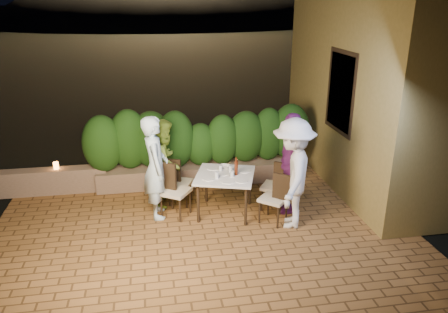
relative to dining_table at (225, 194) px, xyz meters
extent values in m
plane|color=black|center=(-0.47, -0.86, -0.40)|extent=(400.00, 400.00, 0.00)
cube|color=brown|center=(-0.47, -0.36, -0.45)|extent=(7.00, 6.00, 0.15)
cube|color=olive|center=(3.13, 1.14, 2.12)|extent=(1.60, 5.00, 5.00)
cube|color=black|center=(2.35, 0.64, 1.62)|extent=(0.08, 1.00, 1.40)
cube|color=black|center=(2.34, 0.64, 1.62)|extent=(0.06, 1.15, 1.55)
cube|color=#7D634F|center=(-0.27, 1.44, -0.17)|extent=(4.20, 0.55, 0.40)
cube|color=#7D634F|center=(-3.27, 1.44, -0.12)|extent=(2.20, 0.30, 0.50)
ellipsoid|color=black|center=(1.53, 59.14, -4.38)|extent=(52.00, 40.00, 22.00)
cylinder|color=white|center=(-0.31, -0.15, 0.38)|extent=(0.22, 0.22, 0.01)
cylinder|color=white|center=(-0.15, 0.32, 0.38)|extent=(0.24, 0.24, 0.01)
cylinder|color=white|center=(0.23, -0.33, 0.38)|extent=(0.21, 0.21, 0.01)
cylinder|color=white|center=(0.36, 0.10, 0.38)|extent=(0.24, 0.24, 0.01)
cylinder|color=white|center=(-0.03, 0.03, 0.38)|extent=(0.22, 0.22, 0.01)
cylinder|color=white|center=(-0.01, -0.32, 0.38)|extent=(0.23, 0.23, 0.01)
cylinder|color=silver|center=(-0.17, -0.14, 0.43)|extent=(0.07, 0.07, 0.12)
cylinder|color=silver|center=(-0.05, 0.18, 0.43)|extent=(0.06, 0.06, 0.11)
cylinder|color=silver|center=(0.10, -0.12, 0.43)|extent=(0.06, 0.06, 0.11)
cylinder|color=silver|center=(0.12, 0.11, 0.43)|extent=(0.07, 0.07, 0.11)
imported|color=white|center=(0.05, 0.32, 0.40)|extent=(0.25, 0.25, 0.05)
imported|color=#C1E4F8|center=(-1.20, 0.12, 0.54)|extent=(0.48, 0.69, 1.83)
imported|color=#9EC63D|center=(-1.01, 0.64, 0.44)|extent=(0.82, 0.93, 1.62)
imported|color=silver|center=(1.03, -0.61, 0.56)|extent=(1.09, 1.38, 1.88)
imported|color=#752777|center=(1.18, -0.06, 0.54)|extent=(0.53, 1.11, 1.83)
cylinder|color=orange|center=(-3.11, 1.44, 0.20)|extent=(0.10, 0.10, 0.14)
camera|label=1|loc=(-1.23, -6.97, 3.32)|focal=35.00mm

